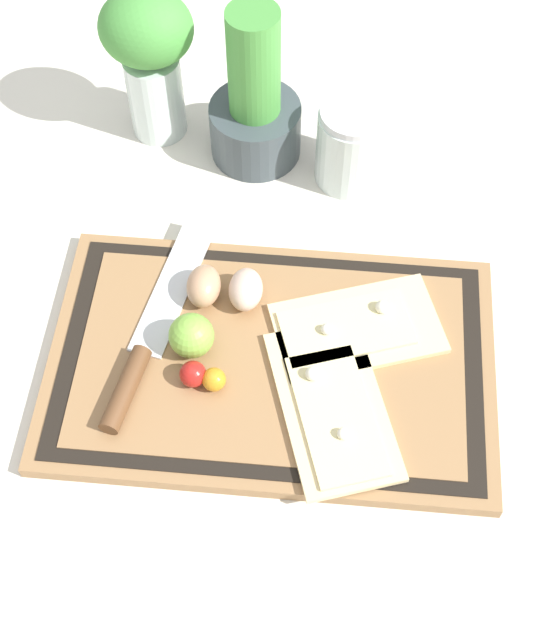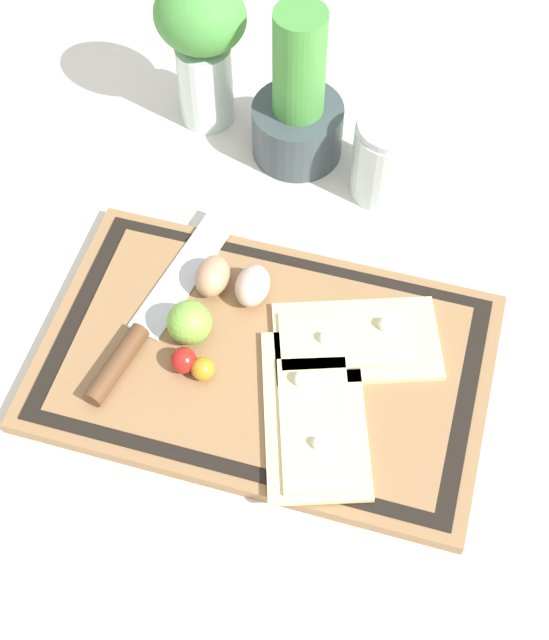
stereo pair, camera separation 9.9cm
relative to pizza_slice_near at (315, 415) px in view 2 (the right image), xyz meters
name	(u,v)px [view 2 (the right image)]	position (x,y,z in m)	size (l,w,h in m)	color
ground_plane	(265,366)	(-0.07, 0.06, -0.02)	(6.00, 6.00, 0.00)	silver
cutting_board	(265,361)	(-0.07, 0.06, -0.02)	(0.49, 0.31, 0.02)	#997047
pizza_slice_near	(315,415)	(0.00, 0.00, 0.00)	(0.16, 0.22, 0.02)	beige
pizza_slice_far	(354,340)	(0.02, 0.10, 0.00)	(0.21, 0.16, 0.02)	beige
knife	(141,332)	(-0.21, 0.05, 0.00)	(0.09, 0.30, 0.02)	silver
egg_brown	(212,276)	(-0.16, 0.13, 0.01)	(0.04, 0.05, 0.04)	tan
egg_pink	(253,286)	(-0.11, 0.13, 0.01)	(0.04, 0.05, 0.04)	beige
lime	(189,323)	(-0.16, 0.06, 0.02)	(0.05, 0.05, 0.05)	#7FB742
cherry_tomato_red	(184,360)	(-0.15, 0.02, 0.01)	(0.03, 0.03, 0.03)	red
cherry_tomato_yellow	(203,369)	(-0.13, 0.02, 0.01)	(0.03, 0.03, 0.03)	orange
herb_pot	(298,108)	(-0.12, 0.38, 0.05)	(0.12, 0.12, 0.22)	#3D474C
sauce_jar	(387,161)	(0.00, 0.35, 0.02)	(0.09, 0.09, 0.11)	silver
herb_glass	(202,41)	(-0.25, 0.41, 0.10)	(0.12, 0.10, 0.21)	silver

